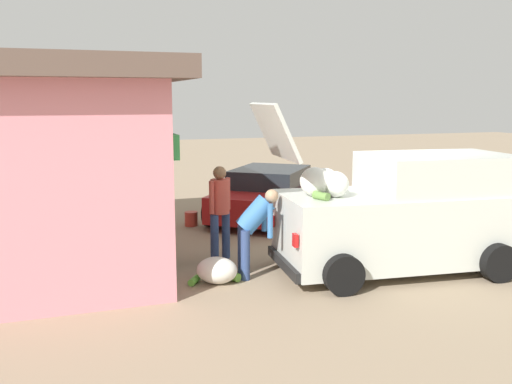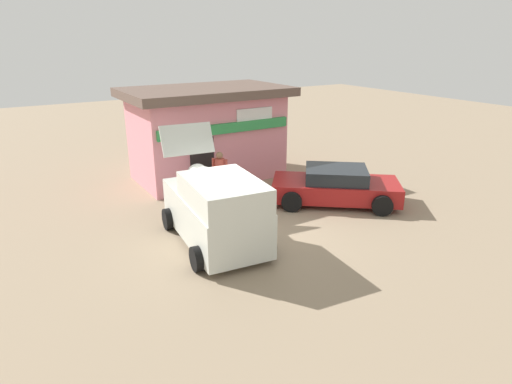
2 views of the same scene
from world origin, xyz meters
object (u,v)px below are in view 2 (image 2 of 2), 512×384
unloaded_banana_pile (183,198)px  paint_bucket (291,183)px  vendor_standing (220,173)px  parked_sedan (335,186)px  customer_bending (194,184)px  storefront_bar (207,132)px  delivery_van (216,209)px

unloaded_banana_pile → paint_bucket: (4.11, -0.48, -0.04)m
vendor_standing → paint_bucket: 3.01m
unloaded_banana_pile → paint_bucket: 4.14m
parked_sedan → vendor_standing: 3.90m
paint_bucket → unloaded_banana_pile: bearing=173.4°
parked_sedan → customer_bending: customer_bending is taller
storefront_bar → parked_sedan: size_ratio=1.40×
storefront_bar → delivery_van: storefront_bar is taller
parked_sedan → paint_bucket: (-0.34, 2.07, -0.42)m
delivery_van → paint_bucket: 5.27m
unloaded_banana_pile → customer_bending: bearing=-77.5°
delivery_van → vendor_standing: (1.55, 2.81, 0.02)m
parked_sedan → unloaded_banana_pile: size_ratio=4.94×
customer_bending → unloaded_banana_pile: 0.97m
parked_sedan → vendor_standing: (-3.23, 2.15, 0.42)m
paint_bucket → parked_sedan: bearing=-80.6°
storefront_bar → vendor_standing: storefront_bar is taller
delivery_van → unloaded_banana_pile: bearing=84.2°
parked_sedan → customer_bending: 4.69m
vendor_standing → unloaded_banana_pile: 1.51m
storefront_bar → unloaded_banana_pile: storefront_bar is taller
delivery_van → parked_sedan: 4.84m
parked_sedan → vendor_standing: bearing=146.3°
storefront_bar → paint_bucket: 3.83m
vendor_standing → paint_bucket: (2.89, -0.09, -0.84)m
parked_sedan → vendor_standing: size_ratio=2.54×
unloaded_banana_pile → paint_bucket: bearing=-6.6°
storefront_bar → customer_bending: bearing=-122.6°
paint_bucket → delivery_van: bearing=-148.4°
unloaded_banana_pile → delivery_van: bearing=-95.8°
customer_bending → parked_sedan: bearing=-23.5°
delivery_van → customer_bending: size_ratio=3.09×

